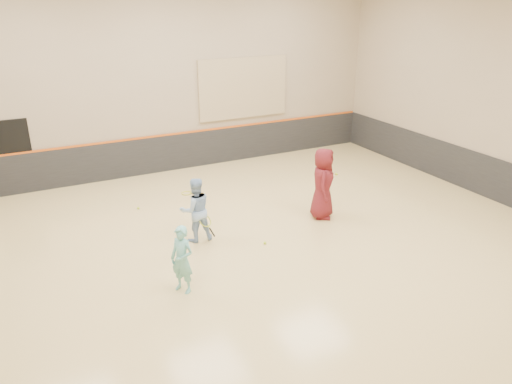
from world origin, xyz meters
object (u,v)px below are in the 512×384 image
girl (182,260)px  instructor (196,210)px  young_man (323,183)px  spare_racket (187,193)px

girl → instructor: size_ratio=0.89×
girl → young_man: (4.39, 1.70, 0.24)m
girl → young_man: bearing=78.4°
instructor → spare_racket: size_ratio=2.26×
young_man → instructor: bearing=120.5°
girl → young_man: size_ratio=0.75×
young_man → girl: bearing=145.6°
girl → instructor: 2.18m
instructor → young_man: size_ratio=0.84×
instructor → girl: bearing=65.4°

